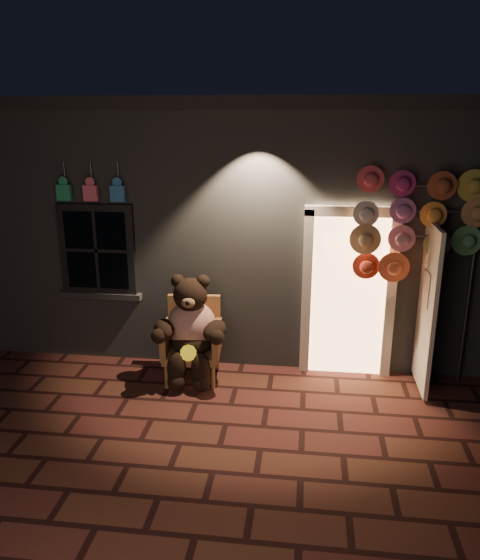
# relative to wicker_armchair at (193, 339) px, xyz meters

# --- Properties ---
(ground) EXTENTS (60.00, 60.00, 0.00)m
(ground) POSITION_rel_wicker_armchair_xyz_m (0.58, -1.09, -0.51)
(ground) COLOR #4D211D
(ground) RESTS_ON ground
(shop_building) EXTENTS (7.30, 5.95, 3.51)m
(shop_building) POSITION_rel_wicker_armchair_xyz_m (0.58, 2.89, 1.22)
(shop_building) COLOR slate
(shop_building) RESTS_ON ground
(wicker_armchair) EXTENTS (0.75, 0.69, 1.03)m
(wicker_armchair) POSITION_rel_wicker_armchair_xyz_m (0.00, 0.00, 0.00)
(wicker_armchair) COLOR #B28A45
(wicker_armchair) RESTS_ON ground
(teddy_bear) EXTENTS (0.99, 0.79, 1.36)m
(teddy_bear) POSITION_rel_wicker_armchair_xyz_m (0.01, -0.13, 0.18)
(teddy_bear) COLOR #B12D12
(teddy_bear) RESTS_ON ground
(hat_rack) EXTENTS (1.75, 0.22, 2.68)m
(hat_rack) POSITION_rel_wicker_armchair_xyz_m (2.65, 0.18, 1.53)
(hat_rack) COLOR #59595E
(hat_rack) RESTS_ON ground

